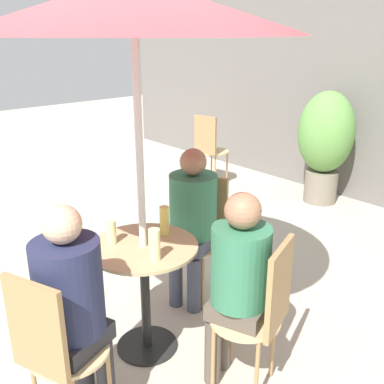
# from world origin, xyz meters

# --- Properties ---
(ground_plane) EXTENTS (20.00, 20.00, 0.00)m
(ground_plane) POSITION_xyz_m (0.00, 0.00, 0.00)
(ground_plane) COLOR #B2A899
(cafe_table_near) EXTENTS (0.67, 0.67, 0.75)m
(cafe_table_near) POSITION_xyz_m (-0.07, 0.24, 0.55)
(cafe_table_near) COLOR black
(cafe_table_near) RESTS_ON ground_plane
(bistro_chair_0) EXTENTS (0.43, 0.45, 0.95)m
(bistro_chair_0) POSITION_xyz_m (0.19, -0.49, 0.56)
(bistro_chair_0) COLOR tan
(bistro_chair_0) RESTS_ON ground_plane
(bistro_chair_1) EXTENTS (0.45, 0.43, 0.95)m
(bistro_chair_1) POSITION_xyz_m (0.67, 0.51, 0.56)
(bistro_chair_1) COLOR tan
(bistro_chair_1) RESTS_ON ground_plane
(bistro_chair_2) EXTENTS (0.43, 0.45, 0.95)m
(bistro_chair_2) POSITION_xyz_m (-0.33, 0.98, 0.56)
(bistro_chair_2) COLOR tan
(bistro_chair_2) RESTS_ON ground_plane
(bistro_chair_4) EXTENTS (0.41, 0.42, 0.95)m
(bistro_chair_4) POSITION_xyz_m (-2.18, 2.83, 0.56)
(bistro_chair_4) COLOR tan
(bistro_chair_4) RESTS_ON ground_plane
(seated_person_0) EXTENTS (0.38, 0.40, 1.24)m
(seated_person_0) POSITION_xyz_m (0.14, -0.35, 0.73)
(seated_person_0) COLOR #2D2D33
(seated_person_0) RESTS_ON ground_plane
(seated_person_1) EXTENTS (0.39, 0.37, 1.20)m
(seated_person_1) POSITION_xyz_m (0.52, 0.45, 0.72)
(seated_person_1) COLOR brown
(seated_person_1) RESTS_ON ground_plane
(seated_person_2) EXTENTS (0.39, 0.41, 1.21)m
(seated_person_2) POSITION_xyz_m (-0.28, 0.83, 0.72)
(seated_person_2) COLOR #42475B
(seated_person_2) RESTS_ON ground_plane
(beer_glass_0) EXTENTS (0.06, 0.06, 0.15)m
(beer_glass_0) POSITION_xyz_m (-0.22, 0.12, 0.82)
(beer_glass_0) COLOR beige
(beer_glass_0) RESTS_ON cafe_table_near
(beer_glass_1) EXTENTS (0.07, 0.07, 0.19)m
(beer_glass_1) POSITION_xyz_m (0.12, 0.19, 0.84)
(beer_glass_1) COLOR beige
(beer_glass_1) RESTS_ON cafe_table_near
(beer_glass_2) EXTENTS (0.06, 0.06, 0.19)m
(beer_glass_2) POSITION_xyz_m (-0.10, 0.44, 0.84)
(beer_glass_2) COLOR #DBC65B
(beer_glass_2) RESTS_ON cafe_table_near
(potted_plant_0) EXTENTS (0.65, 0.65, 1.34)m
(potted_plant_0) POSITION_xyz_m (-0.83, 3.43, 0.78)
(potted_plant_0) COLOR slate
(potted_plant_0) RESTS_ON ground_plane
(umbrella) EXTENTS (1.79, 1.79, 2.25)m
(umbrella) POSITION_xyz_m (-0.07, 0.24, 2.10)
(umbrella) COLOR silver
(umbrella) RESTS_ON ground_plane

